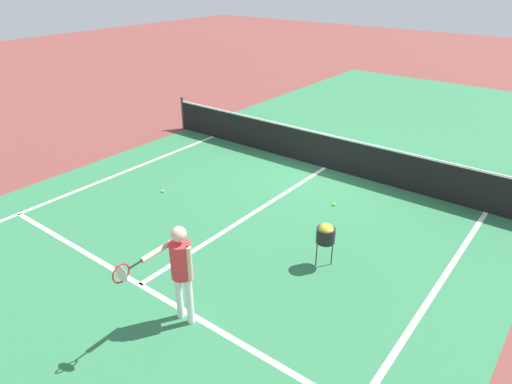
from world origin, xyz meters
TOP-DOWN VIEW (x-y plane):
  - ground_plane at (0.00, 0.00)m, footprint 60.00×60.00m
  - court_surface_inbounds at (0.00, 0.00)m, footprint 10.62×24.40m
  - line_sideline_left at (-4.11, -5.95)m, footprint 0.10×11.89m
  - line_service_near at (0.00, -6.40)m, footprint 8.22×0.10m
  - line_center_service at (0.00, -3.20)m, footprint 0.10×6.40m
  - net at (0.00, 0.00)m, footprint 10.96×0.09m
  - player_near at (1.25, -6.55)m, footprint 0.48×1.22m
  - ball_hopper at (2.22, -3.95)m, footprint 0.34×0.34m
  - tennis_ball_mid_court at (-2.38, -3.72)m, footprint 0.07×0.07m
  - tennis_ball_near_net at (1.25, -1.79)m, footprint 0.07×0.07m

SIDE VIEW (x-z plane):
  - ground_plane at x=0.00m, z-range 0.00..0.00m
  - court_surface_inbounds at x=0.00m, z-range 0.00..0.00m
  - line_sideline_left at x=-4.11m, z-range 0.00..0.01m
  - line_service_near at x=0.00m, z-range 0.00..0.01m
  - line_center_service at x=0.00m, z-range 0.00..0.01m
  - tennis_ball_mid_court at x=-2.38m, z-range 0.00..0.07m
  - tennis_ball_near_net at x=1.25m, z-range 0.00..0.07m
  - net at x=0.00m, z-range -0.04..1.03m
  - ball_hopper at x=2.22m, z-range 0.24..1.11m
  - player_near at x=1.25m, z-range 0.21..1.88m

